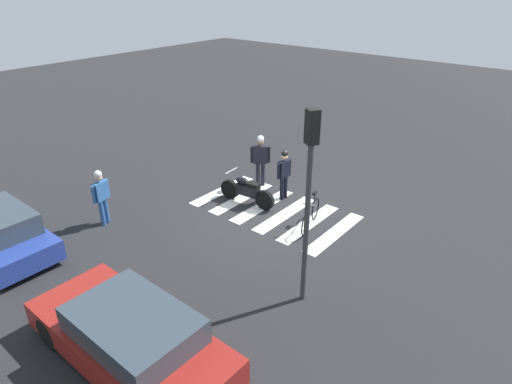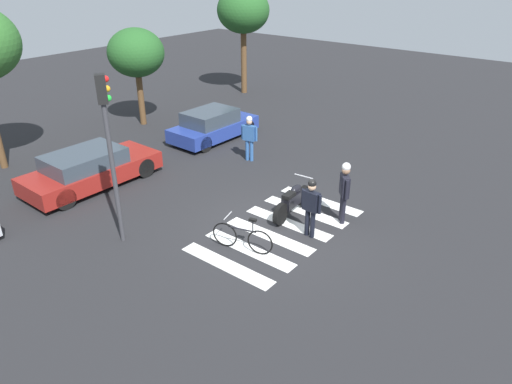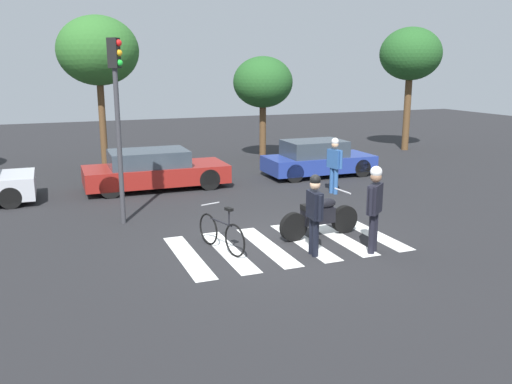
{
  "view_description": "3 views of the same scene",
  "coord_description": "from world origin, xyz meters",
  "views": [
    {
      "loc": [
        -7.54,
        10.12,
        6.87
      ],
      "look_at": [
        0.11,
        0.77,
        0.91
      ],
      "focal_mm": 31.27,
      "sensor_mm": 36.0,
      "label": 1
    },
    {
      "loc": [
        -9.54,
        -6.78,
        7.0
      ],
      "look_at": [
        -0.24,
        0.66,
        1.08
      ],
      "focal_mm": 33.31,
      "sensor_mm": 36.0,
      "label": 2
    },
    {
      "loc": [
        -4.85,
        -10.44,
        3.9
      ],
      "look_at": [
        -0.03,
        1.73,
        0.83
      ],
      "focal_mm": 37.8,
      "sensor_mm": 36.0,
      "label": 3
    }
  ],
  "objects": [
    {
      "name": "crosswalk_stripes",
      "position": [
        0.0,
        0.0,
        0.0
      ],
      "size": [
        4.95,
        2.82,
        0.01
      ],
      "color": "silver",
      "rests_on": "ground_plane"
    },
    {
      "name": "traffic_light_pole",
      "position": [
        -3.13,
        3.01,
        3.03
      ],
      "size": [
        0.36,
        0.33,
        4.54
      ],
      "color": "#38383D",
      "rests_on": "ground_plane"
    },
    {
      "name": "officer_by_motorcycle",
      "position": [
        0.25,
        -0.86,
        1.0
      ],
      "size": [
        0.24,
        0.66,
        1.74
      ],
      "color": "black",
      "rests_on": "ground_plane"
    },
    {
      "name": "street_tree_end",
      "position": [
        11.09,
        10.59,
        4.38
      ],
      "size": [
        2.81,
        2.81,
        5.62
      ],
      "color": "brown",
      "rests_on": "ground_plane"
    },
    {
      "name": "leaning_bicycle",
      "position": [
        -1.47,
        0.13,
        0.39
      ],
      "size": [
        0.59,
        1.67,
        1.02
      ],
      "color": "black",
      "rests_on": "ground_plane"
    },
    {
      "name": "car_blue_hatchback",
      "position": [
        4.29,
        6.61,
        0.61
      ],
      "size": [
        3.94,
        1.77,
        1.29
      ],
      "color": "black",
      "rests_on": "ground_plane"
    },
    {
      "name": "car_maroon_wagon",
      "position": [
        -1.62,
        6.68,
        0.62
      ],
      "size": [
        4.56,
        1.92,
        1.26
      ],
      "color": "black",
      "rests_on": "ground_plane"
    },
    {
      "name": "street_tree_far",
      "position": [
        3.78,
        10.59,
        3.21
      ],
      "size": [
        2.47,
        2.47,
        4.29
      ],
      "color": "brown",
      "rests_on": "ground_plane"
    },
    {
      "name": "officer_on_foot",
      "position": [
        1.5,
        -1.18,
        1.1
      ],
      "size": [
        0.56,
        0.48,
        1.88
      ],
      "color": "black",
      "rests_on": "ground_plane"
    },
    {
      "name": "ground_plane",
      "position": [
        0.0,
        0.0,
        0.0
      ],
      "size": [
        60.0,
        60.0,
        0.0
      ],
      "primitive_type": "plane",
      "color": "#232326"
    },
    {
      "name": "pedestrian_bystander",
      "position": [
        3.44,
        3.92,
        1.01
      ],
      "size": [
        0.31,
        0.65,
        1.75
      ],
      "color": "#2D5999",
      "rests_on": "ground_plane"
    },
    {
      "name": "street_tree_mid",
      "position": [
        -2.74,
        10.59,
        4.41
      ],
      "size": [
        2.96,
        2.96,
        5.69
      ],
      "color": "brown",
      "rests_on": "ground_plane"
    },
    {
      "name": "police_motorcycle",
      "position": [
        0.95,
        0.2,
        0.47
      ],
      "size": [
        2.07,
        0.62,
        1.05
      ],
      "color": "black",
      "rests_on": "ground_plane"
    }
  ]
}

